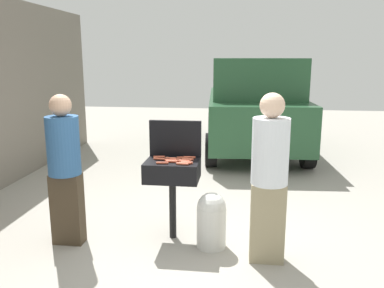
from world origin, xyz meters
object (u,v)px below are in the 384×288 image
(hot_dog_11, at_px, (190,157))
(person_right, at_px, (269,173))
(hot_dog_12, at_px, (171,161))
(hot_dog_14, at_px, (182,164))
(hot_dog_4, at_px, (159,157))
(hot_dog_6, at_px, (183,158))
(person_left, at_px, (65,165))
(hot_dog_2, at_px, (172,162))
(hot_dog_10, at_px, (159,159))
(parked_minivan, at_px, (253,104))
(hot_dog_0, at_px, (162,163))
(hot_dog_9, at_px, (187,159))
(hot_dog_15, at_px, (175,159))
(propane_tank, at_px, (211,219))
(bbq_grill, at_px, (172,173))
(hot_dog_3, at_px, (171,158))
(hot_dog_13, at_px, (187,162))
(hot_dog_8, at_px, (185,161))
(hot_dog_7, at_px, (183,161))
(hot_dog_5, at_px, (171,160))
(hot_dog_1, at_px, (185,163))

(hot_dog_11, relative_size, person_right, 0.08)
(hot_dog_12, relative_size, hot_dog_14, 1.00)
(hot_dog_4, height_order, hot_dog_6, same)
(person_left, bearing_deg, hot_dog_14, 17.07)
(hot_dog_12, xyz_separation_m, person_left, (-1.13, -0.23, -0.02))
(hot_dog_2, relative_size, hot_dog_12, 1.00)
(person_left, bearing_deg, hot_dog_10, 28.75)
(person_right, relative_size, parked_minivan, 0.38)
(hot_dog_0, height_order, hot_dog_9, same)
(hot_dog_15, bearing_deg, hot_dog_9, 7.45)
(propane_tank, bearing_deg, bbq_grill, 158.52)
(hot_dog_2, bearing_deg, hot_dog_3, 101.90)
(hot_dog_4, bearing_deg, propane_tank, -25.04)
(hot_dog_12, relative_size, hot_dog_15, 1.00)
(bbq_grill, distance_m, hot_dog_4, 0.26)
(bbq_grill, height_order, hot_dog_15, hot_dog_15)
(hot_dog_13, relative_size, hot_dog_14, 1.00)
(hot_dog_2, xyz_separation_m, hot_dog_15, (0.02, 0.10, 0.00))
(hot_dog_6, height_order, hot_dog_9, same)
(hot_dog_0, bearing_deg, hot_dog_8, 27.32)
(hot_dog_6, distance_m, hot_dog_9, 0.09)
(hot_dog_0, height_order, hot_dog_10, same)
(hot_dog_7, bearing_deg, person_left, -169.80)
(bbq_grill, distance_m, hot_dog_8, 0.22)
(hot_dog_0, relative_size, parked_minivan, 0.03)
(hot_dog_10, relative_size, hot_dog_13, 1.00)
(bbq_grill, relative_size, hot_dog_7, 7.00)
(propane_tank, bearing_deg, hot_dog_4, 154.96)
(hot_dog_5, distance_m, hot_dog_13, 0.21)
(person_right, bearing_deg, hot_dog_14, -16.00)
(hot_dog_6, height_order, parked_minivan, parked_minivan)
(hot_dog_4, height_order, hot_dog_9, same)
(hot_dog_9, relative_size, propane_tank, 0.21)
(bbq_grill, xyz_separation_m, hot_dog_5, (-0.02, -0.01, 0.16))
(bbq_grill, xyz_separation_m, hot_dog_7, (0.13, -0.05, 0.16))
(hot_dog_14, bearing_deg, hot_dog_10, 147.92)
(hot_dog_2, relative_size, hot_dog_11, 1.00)
(hot_dog_1, relative_size, hot_dog_9, 1.00)
(hot_dog_15, distance_m, propane_tank, 0.77)
(hot_dog_5, bearing_deg, parked_minivan, 77.63)
(hot_dog_5, relative_size, hot_dog_15, 1.00)
(hot_dog_0, height_order, hot_dog_2, same)
(hot_dog_3, bearing_deg, hot_dog_9, -6.40)
(hot_dog_14, height_order, person_left, person_left)
(hot_dog_0, xyz_separation_m, hot_dog_7, (0.21, 0.09, 0.00))
(hot_dog_2, bearing_deg, person_left, -170.02)
(propane_tank, bearing_deg, hot_dog_8, 152.47)
(hot_dog_15, distance_m, parked_minivan, 4.73)
(hot_dog_0, relative_size, hot_dog_9, 1.00)
(hot_dog_13, relative_size, hot_dog_15, 1.00)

